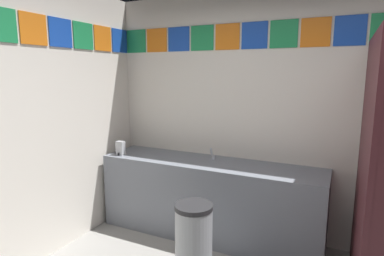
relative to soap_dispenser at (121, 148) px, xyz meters
name	(u,v)px	position (x,y,z in m)	size (l,w,h in m)	color
wall_back	(281,117)	(1.70, 0.50, 0.41)	(3.82, 0.09, 2.62)	silver
vanity_counter	(209,198)	(1.04, 0.17, -0.49)	(2.39, 0.58, 0.83)	slate
faucet_center	(212,155)	(1.04, 0.26, -0.03)	(0.04, 0.10, 0.14)	silver
soap_dispenser	(121,148)	(0.00, 0.00, 0.00)	(0.09, 0.09, 0.16)	#B7BABF
trash_bin	(194,242)	(1.21, -0.59, -0.57)	(0.33, 0.33, 0.68)	#999EA3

